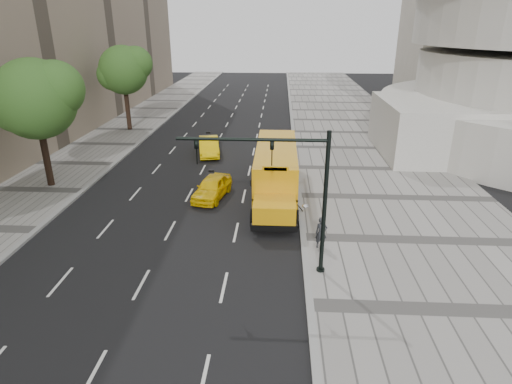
# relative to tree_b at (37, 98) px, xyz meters

# --- Properties ---
(ground) EXTENTS (140.00, 140.00, 0.00)m
(ground) POSITION_rel_tree_b_xyz_m (10.41, -0.93, -5.86)
(ground) COLOR black
(ground) RESTS_ON ground
(sidewalk_museum) EXTENTS (12.00, 140.00, 0.15)m
(sidewalk_museum) POSITION_rel_tree_b_xyz_m (22.41, -0.93, -5.79)
(sidewalk_museum) COLOR gray
(sidewalk_museum) RESTS_ON ground
(sidewalk_far) EXTENTS (6.00, 140.00, 0.15)m
(sidewalk_far) POSITION_rel_tree_b_xyz_m (-0.59, -0.93, -5.79)
(sidewalk_far) COLOR gray
(sidewalk_far) RESTS_ON ground
(curb_museum) EXTENTS (0.30, 140.00, 0.15)m
(curb_museum) POSITION_rel_tree_b_xyz_m (16.41, -0.93, -5.79)
(curb_museum) COLOR gray
(curb_museum) RESTS_ON ground
(curb_far) EXTENTS (0.30, 140.00, 0.15)m
(curb_far) POSITION_rel_tree_b_xyz_m (2.41, -0.93, -5.79)
(curb_far) COLOR gray
(curb_far) RESTS_ON ground
(tree_b) EXTENTS (5.62, 5.00, 8.32)m
(tree_b) POSITION_rel_tree_b_xyz_m (0.00, 0.00, 0.00)
(tree_b) COLOR black
(tree_b) RESTS_ON ground
(tree_c) EXTENTS (5.22, 4.64, 8.26)m
(tree_c) POSITION_rel_tree_b_xyz_m (-0.01, 15.89, 0.12)
(tree_c) COLOR black
(tree_c) RESTS_ON ground
(school_bus) EXTENTS (2.96, 11.56, 3.19)m
(school_bus) POSITION_rel_tree_b_xyz_m (14.91, -0.31, -4.10)
(school_bus) COLOR orange
(school_bus) RESTS_ON ground
(taxi_near) EXTENTS (2.39, 4.25, 1.37)m
(taxi_near) POSITION_rel_tree_b_xyz_m (10.96, -1.27, -5.18)
(taxi_near) COLOR yellow
(taxi_near) RESTS_ON ground
(taxi_far) EXTENTS (2.37, 4.65, 1.46)m
(taxi_far) POSITION_rel_tree_b_xyz_m (9.28, 7.94, -5.13)
(taxi_far) COLOR yellow
(taxi_far) RESTS_ON ground
(pedestrian) EXTENTS (0.60, 0.42, 1.56)m
(pedestrian) POSITION_rel_tree_b_xyz_m (17.17, -7.55, -4.93)
(pedestrian) COLOR #292B30
(pedestrian) RESTS_ON sidewalk_museum
(traffic_signal) EXTENTS (6.18, 0.36, 6.40)m
(traffic_signal) POSITION_rel_tree_b_xyz_m (15.60, -9.65, -1.77)
(traffic_signal) COLOR black
(traffic_signal) RESTS_ON ground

